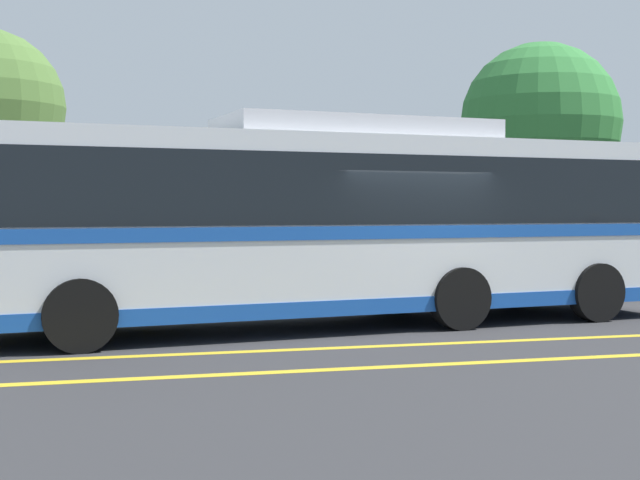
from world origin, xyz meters
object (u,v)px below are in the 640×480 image
(transit_bus, at_px, (321,219))
(parked_car_2, at_px, (411,268))
(parked_car_1, at_px, (64,271))
(tree_3, at_px, (540,123))

(transit_bus, relative_size, parked_car_2, 3.11)
(transit_bus, xyz_separation_m, parked_car_1, (-4.12, 3.77, -1.02))
(tree_3, bearing_deg, parked_car_2, -134.38)
(transit_bus, height_order, tree_3, tree_3)
(parked_car_1, height_order, tree_3, tree_3)
(parked_car_1, xyz_separation_m, tree_3, (13.61, 6.56, 3.76))
(parked_car_2, xyz_separation_m, tree_3, (6.60, 6.75, 3.81))
(parked_car_2, bearing_deg, tree_3, -46.93)
(transit_bus, xyz_separation_m, parked_car_2, (2.89, 3.58, -1.07))
(parked_car_1, distance_m, parked_car_2, 7.01)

